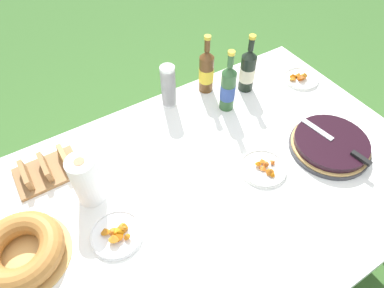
% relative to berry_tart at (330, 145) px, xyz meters
% --- Properties ---
extents(ground_plane, '(16.00, 16.00, 0.00)m').
position_rel_berry_tart_xyz_m(ground_plane, '(-0.57, 0.13, -0.76)').
color(ground_plane, '#3D6B2D').
extents(garden_table, '(1.89, 1.19, 0.73)m').
position_rel_berry_tart_xyz_m(garden_table, '(-0.57, 0.13, -0.09)').
color(garden_table, brown).
rests_on(garden_table, ground_plane).
extents(tablecloth, '(1.90, 1.20, 0.10)m').
position_rel_berry_tart_xyz_m(tablecloth, '(-0.57, 0.13, -0.04)').
color(tablecloth, white).
rests_on(tablecloth, garden_table).
extents(berry_tart, '(0.36, 0.36, 0.06)m').
position_rel_berry_tart_xyz_m(berry_tart, '(0.00, 0.00, 0.00)').
color(berry_tart, '#38383D').
rests_on(berry_tart, tablecloth).
extents(serving_knife, '(0.07, 0.37, 0.01)m').
position_rel_berry_tart_xyz_m(serving_knife, '(0.00, -0.03, 0.04)').
color(serving_knife, silver).
rests_on(serving_knife, berry_tart).
extents(bundt_cake, '(0.33, 0.33, 0.09)m').
position_rel_berry_tart_xyz_m(bundt_cake, '(-1.29, 0.22, 0.02)').
color(bundt_cake, tan).
rests_on(bundt_cake, tablecloth).
extents(cup_stack, '(0.07, 0.07, 0.23)m').
position_rel_berry_tart_xyz_m(cup_stack, '(-0.46, 0.64, 0.09)').
color(cup_stack, white).
rests_on(cup_stack, tablecloth).
extents(cider_bottle_green, '(0.07, 0.07, 0.33)m').
position_rel_berry_tart_xyz_m(cider_bottle_green, '(-0.23, 0.47, 0.10)').
color(cider_bottle_green, '#2D562D').
rests_on(cider_bottle_green, tablecloth).
extents(cider_bottle_amber, '(0.08, 0.08, 0.32)m').
position_rel_berry_tart_xyz_m(cider_bottle_amber, '(-0.24, 0.64, 0.09)').
color(cider_bottle_amber, brown).
rests_on(cider_bottle_amber, tablecloth).
extents(juice_bottle_red, '(0.08, 0.08, 0.31)m').
position_rel_berry_tart_xyz_m(juice_bottle_red, '(-0.06, 0.54, 0.09)').
color(juice_bottle_red, black).
rests_on(juice_bottle_red, tablecloth).
extents(snack_plate_near, '(0.19, 0.19, 0.06)m').
position_rel_berry_tart_xyz_m(snack_plate_near, '(0.24, 0.43, -0.01)').
color(snack_plate_near, white).
rests_on(snack_plate_near, tablecloth).
extents(snack_plate_left, '(0.20, 0.20, 0.06)m').
position_rel_berry_tart_xyz_m(snack_plate_left, '(-0.98, 0.12, -0.01)').
color(snack_plate_left, white).
rests_on(snack_plate_left, tablecloth).
extents(snack_plate_right, '(0.20, 0.20, 0.04)m').
position_rel_berry_tart_xyz_m(snack_plate_right, '(-0.33, 0.07, -0.02)').
color(snack_plate_right, white).
rests_on(snack_plate_right, tablecloth).
extents(paper_towel_roll, '(0.11, 0.11, 0.23)m').
position_rel_berry_tart_xyz_m(paper_towel_roll, '(-1.00, 0.33, 0.08)').
color(paper_towel_roll, white).
rests_on(paper_towel_roll, tablecloth).
extents(bread_board, '(0.26, 0.18, 0.07)m').
position_rel_berry_tart_xyz_m(bread_board, '(-1.11, 0.54, -0.01)').
color(bread_board, olive).
rests_on(bread_board, tablecloth).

